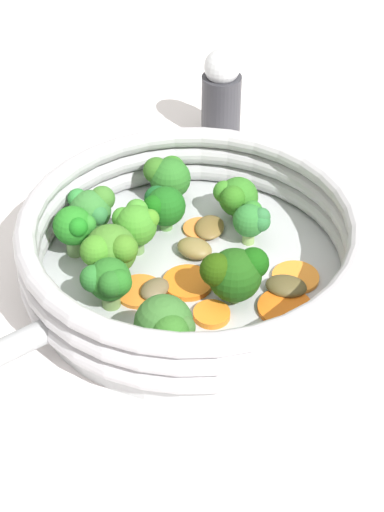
% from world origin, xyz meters
% --- Properties ---
extents(ground_plane, '(4.00, 4.00, 0.00)m').
position_xyz_m(ground_plane, '(0.00, 0.00, 0.00)').
color(ground_plane, white).
extents(skillet, '(0.28, 0.28, 0.02)m').
position_xyz_m(skillet, '(0.00, 0.00, 0.01)').
color(skillet, '#B2B5B7').
rests_on(skillet, ground_plane).
extents(skillet_rim_wall, '(0.30, 0.30, 0.06)m').
position_xyz_m(skillet_rim_wall, '(0.00, 0.00, 0.05)').
color(skillet_rim_wall, '#B4B2B7').
rests_on(skillet_rim_wall, skillet).
extents(skillet_rivet_left, '(0.01, 0.01, 0.01)m').
position_xyz_m(skillet_rivet_left, '(-0.09, -0.10, 0.02)').
color(skillet_rivet_left, '#ADB7BC').
rests_on(skillet_rivet_left, skillet).
extents(skillet_rivet_right, '(0.01, 0.01, 0.01)m').
position_xyz_m(skillet_rivet_right, '(-0.02, -0.13, 0.02)').
color(skillet_rivet_right, '#B1B0BA').
rests_on(skillet_rivet_right, skillet).
extents(carrot_slice_0, '(0.05, 0.05, 0.00)m').
position_xyz_m(carrot_slice_0, '(-0.02, 0.05, 0.02)').
color(carrot_slice_0, orange).
rests_on(carrot_slice_0, skillet).
extents(carrot_slice_1, '(0.04, 0.04, 0.01)m').
position_xyz_m(carrot_slice_1, '(0.04, -0.05, 0.02)').
color(carrot_slice_1, orange).
rests_on(carrot_slice_1, skillet).
extents(carrot_slice_2, '(0.05, 0.05, 0.00)m').
position_xyz_m(carrot_slice_2, '(0.09, -0.01, 0.02)').
color(carrot_slice_2, orange).
rests_on(carrot_slice_2, skillet).
extents(carrot_slice_3, '(0.04, 0.04, 0.00)m').
position_xyz_m(carrot_slice_3, '(0.01, -0.07, 0.02)').
color(carrot_slice_3, orange).
rests_on(carrot_slice_3, skillet).
extents(carrot_slice_4, '(0.04, 0.04, 0.00)m').
position_xyz_m(carrot_slice_4, '(-0.10, -0.01, 0.02)').
color(carrot_slice_4, orange).
rests_on(carrot_slice_4, skillet).
extents(carrot_slice_5, '(0.05, 0.05, 0.00)m').
position_xyz_m(carrot_slice_5, '(0.09, 0.03, 0.02)').
color(carrot_slice_5, orange).
rests_on(carrot_slice_5, skillet).
extents(carrot_slice_6, '(0.06, 0.06, 0.00)m').
position_xyz_m(carrot_slice_6, '(-0.03, -0.05, 0.02)').
color(carrot_slice_6, orange).
rests_on(carrot_slice_6, skillet).
extents(carrot_slice_7, '(0.06, 0.06, 0.00)m').
position_xyz_m(carrot_slice_7, '(0.01, -0.02, 0.02)').
color(carrot_slice_7, orange).
rests_on(carrot_slice_7, skillet).
extents(broccoli_floret_0, '(0.04, 0.04, 0.04)m').
position_xyz_m(broccoli_floret_0, '(-0.05, 0.04, 0.04)').
color(broccoli_floret_0, '#5E9849').
rests_on(broccoli_floret_0, skillet).
extents(broccoli_floret_1, '(0.04, 0.04, 0.05)m').
position_xyz_m(broccoli_floret_1, '(-0.10, -0.03, 0.05)').
color(broccoli_floret_1, '#719956').
rests_on(broccoli_floret_1, skillet).
extents(broccoli_floret_2, '(0.05, 0.05, 0.05)m').
position_xyz_m(broccoli_floret_2, '(0.05, -0.02, 0.05)').
color(broccoli_floret_2, '#73A14D').
rests_on(broccoli_floret_2, skillet).
extents(broccoli_floret_3, '(0.04, 0.04, 0.05)m').
position_xyz_m(broccoli_floret_3, '(-0.06, 0.00, 0.05)').
color(broccoli_floret_3, '#65914B').
rests_on(broccoli_floret_3, skillet).
extents(broccoli_floret_4, '(0.05, 0.05, 0.06)m').
position_xyz_m(broccoli_floret_4, '(0.03, -0.10, 0.05)').
color(broccoli_floret_4, '#609756').
rests_on(broccoli_floret_4, skillet).
extents(broccoli_floret_5, '(0.04, 0.04, 0.04)m').
position_xyz_m(broccoli_floret_5, '(0.00, 0.08, 0.04)').
color(broccoli_floret_5, '#8DAF6C').
rests_on(broccoli_floret_5, skillet).
extents(broccoli_floret_6, '(0.05, 0.05, 0.05)m').
position_xyz_m(broccoli_floret_6, '(-0.07, 0.08, 0.04)').
color(broccoli_floret_6, '#7D9A59').
rests_on(broccoli_floret_6, skillet).
extents(broccoli_floret_7, '(0.03, 0.03, 0.04)m').
position_xyz_m(broccoli_floret_7, '(0.03, 0.06, 0.04)').
color(broccoli_floret_7, '#8DB45F').
rests_on(broccoli_floret_7, skillet).
extents(broccoli_floret_8, '(0.04, 0.04, 0.04)m').
position_xyz_m(broccoli_floret_8, '(-0.11, 0.01, 0.04)').
color(broccoli_floret_8, olive).
rests_on(broccoli_floret_8, skillet).
extents(broccoli_floret_9, '(0.04, 0.04, 0.05)m').
position_xyz_m(broccoli_floret_9, '(-0.04, -0.07, 0.05)').
color(broccoli_floret_9, '#698C49').
rests_on(broccoli_floret_9, skillet).
extents(broccoli_floret_10, '(0.05, 0.05, 0.05)m').
position_xyz_m(broccoli_floret_10, '(-0.06, -0.04, 0.05)').
color(broccoli_floret_10, '#87A460').
rests_on(broccoli_floret_10, skillet).
extents(mushroom_piece_0, '(0.03, 0.03, 0.01)m').
position_xyz_m(mushroom_piece_0, '(-0.01, 0.02, 0.02)').
color(mushroom_piece_0, olive).
rests_on(mushroom_piece_0, skillet).
extents(mushroom_piece_1, '(0.04, 0.03, 0.01)m').
position_xyz_m(mushroom_piece_1, '(0.08, 0.01, 0.02)').
color(mushroom_piece_1, brown).
rests_on(mushroom_piece_1, skillet).
extents(mushroom_piece_2, '(0.03, 0.03, 0.01)m').
position_xyz_m(mushroom_piece_2, '(-0.01, -0.04, 0.02)').
color(mushroom_piece_2, brown).
rests_on(mushroom_piece_2, skillet).
extents(mushroom_piece_3, '(0.04, 0.04, 0.01)m').
position_xyz_m(mushroom_piece_3, '(-0.01, 0.06, 0.02)').
color(mushroom_piece_3, brown).
rests_on(mushroom_piece_3, skillet).
extents(salt_shaker, '(0.04, 0.04, 0.10)m').
position_xyz_m(salt_shaker, '(-0.08, 0.24, 0.05)').
color(salt_shaker, '#333338').
rests_on(salt_shaker, ground_plane).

